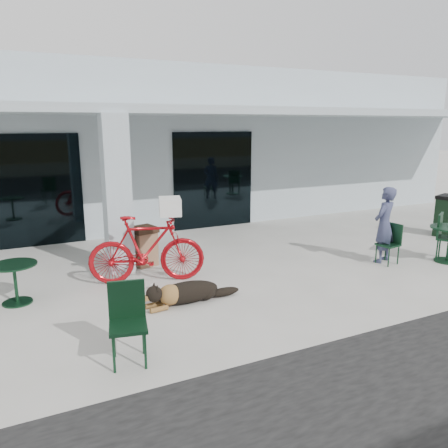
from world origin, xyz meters
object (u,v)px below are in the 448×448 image
cafe_chair_far_b (388,244)px  cafe_table_near (16,284)px  dog (187,291)px  cafe_chair_near (128,325)px  trash_receptacle (144,246)px  bicycle (147,249)px  person (384,225)px

cafe_chair_far_b → cafe_table_near: bearing=-106.5°
dog → cafe_chair_near: 1.98m
cafe_table_near → cafe_chair_near: (1.24, -2.66, 0.17)m
cafe_chair_near → trash_receptacle: bearing=83.5°
cafe_table_near → bicycle: bearing=0.7°
cafe_table_near → trash_receptacle: 2.68m
bicycle → trash_receptacle: bearing=3.4°
trash_receptacle → dog: bearing=-87.6°
dog → trash_receptacle: size_ratio=1.53×
cafe_chair_far_b → bicycle: bearing=-110.7°
person → trash_receptacle: size_ratio=1.97×
dog → cafe_chair_near: bearing=-138.7°
cafe_chair_near → cafe_chair_far_b: cafe_chair_near is taller
bicycle → trash_receptacle: (0.22, 1.02, -0.23)m
cafe_chair_near → person: size_ratio=0.62×
cafe_table_near → person: bearing=-7.4°
cafe_table_near → cafe_chair_near: cafe_chair_near is taller
person → bicycle: bearing=-31.9°
cafe_table_near → trash_receptacle: size_ratio=0.88×
bicycle → person: bearing=-85.5°
bicycle → dog: (0.32, -1.25, -0.43)m
cafe_chair_far_b → person: (0.01, 0.16, 0.39)m
cafe_chair_near → cafe_chair_far_b: bearing=26.6°
dog → person: bearing=-2.7°
trash_receptacle → person: bearing=-22.9°
dog → cafe_chair_near: cafe_chair_near is taller
trash_receptacle → cafe_chair_far_b: bearing=-24.5°
bicycle → dog: bearing=-150.2°
person → cafe_chair_far_b: bearing=65.6°
dog → cafe_chair_near: (-1.32, -1.44, 0.30)m
cafe_chair_far_b → trash_receptacle: size_ratio=1.04×
bicycle → cafe_chair_far_b: size_ratio=2.48×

